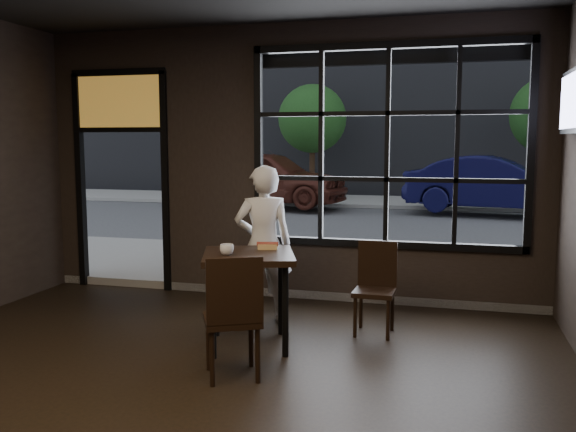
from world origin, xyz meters
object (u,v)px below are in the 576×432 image
(chair_near, at_px, (232,315))
(navy_car, at_px, (494,184))
(cafe_table, at_px, (249,299))
(man, at_px, (263,244))

(chair_near, distance_m, navy_car, 11.78)
(chair_near, bearing_deg, cafe_table, -108.52)
(cafe_table, height_order, navy_car, navy_car)
(cafe_table, bearing_deg, chair_near, -100.79)
(man, height_order, navy_car, man)
(man, bearing_deg, cafe_table, 74.03)
(cafe_table, xyz_separation_m, man, (-0.09, 0.76, 0.38))
(navy_car, bearing_deg, cafe_table, 174.43)
(cafe_table, distance_m, man, 0.85)
(navy_car, bearing_deg, man, 172.87)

